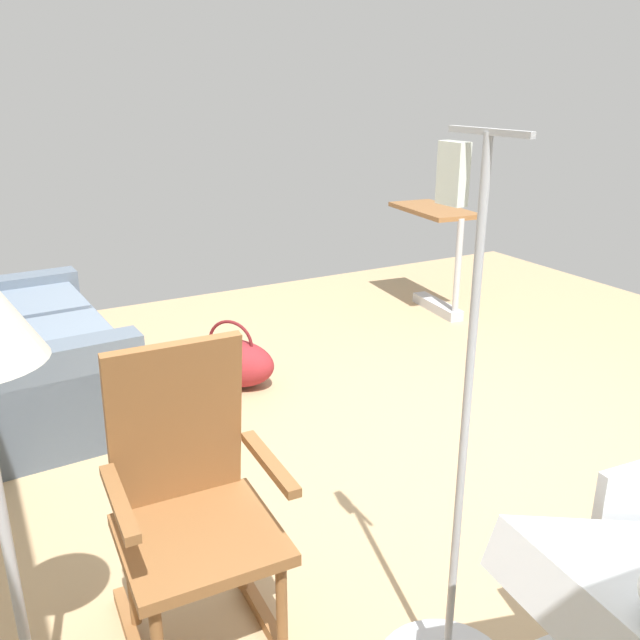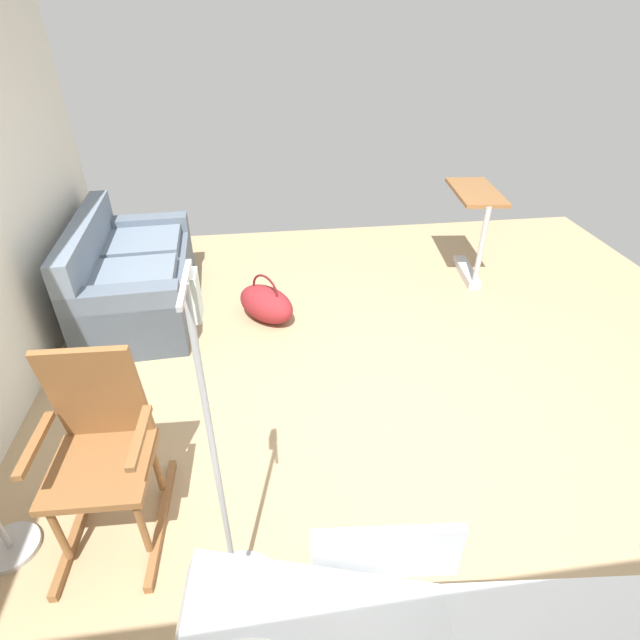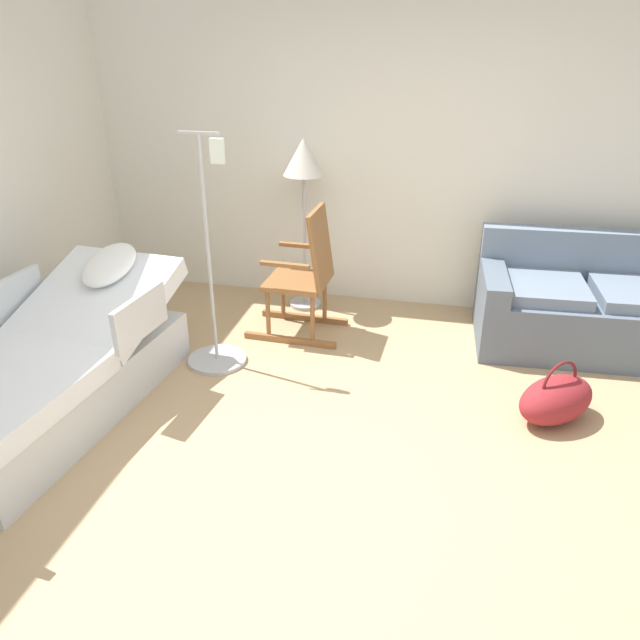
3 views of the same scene
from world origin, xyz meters
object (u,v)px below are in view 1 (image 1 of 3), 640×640
(couch, at_px, (27,356))
(duffel_bag, at_px, (231,362))
(rocking_chair, at_px, (192,511))
(iv_pole, at_px, (448,614))
(overbed_table, at_px, (437,247))

(couch, relative_size, duffel_bag, 2.61)
(couch, relative_size, rocking_chair, 1.56)
(iv_pole, bearing_deg, overbed_table, -37.32)
(rocking_chair, distance_m, duffel_bag, 2.07)
(iv_pole, bearing_deg, duffel_bag, -5.52)
(duffel_bag, distance_m, iv_pole, 2.40)
(overbed_table, distance_m, duffel_bag, 2.16)
(rocking_chair, bearing_deg, duffel_bag, -24.69)
(rocking_chair, bearing_deg, couch, 7.28)
(couch, height_order, iv_pole, iv_pole)
(iv_pole, bearing_deg, rocking_chair, 49.47)
(duffel_bag, xyz_separation_m, iv_pole, (-2.38, 0.23, 0.10))
(couch, xyz_separation_m, overbed_table, (0.29, -3.17, 0.23))
(couch, distance_m, duffel_bag, 1.18)
(rocking_chair, height_order, iv_pole, iv_pole)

